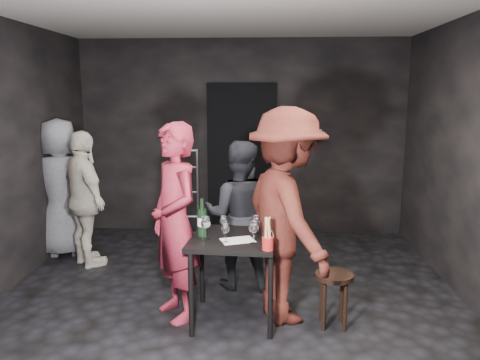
# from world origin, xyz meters

# --- Properties ---
(floor) EXTENTS (4.50, 5.00, 0.02)m
(floor) POSITION_xyz_m (0.00, 0.00, 0.00)
(floor) COLOR black
(floor) RESTS_ON ground
(ceiling) EXTENTS (4.50, 5.00, 0.02)m
(ceiling) POSITION_xyz_m (0.00, 0.00, 2.70)
(ceiling) COLOR silver
(ceiling) RESTS_ON ground
(wall_back) EXTENTS (4.50, 0.04, 2.70)m
(wall_back) POSITION_xyz_m (0.00, 2.50, 1.35)
(wall_back) COLOR black
(wall_back) RESTS_ON ground
(wall_front) EXTENTS (4.50, 0.04, 2.70)m
(wall_front) POSITION_xyz_m (0.00, -2.50, 1.35)
(wall_front) COLOR black
(wall_front) RESTS_ON ground
(doorway) EXTENTS (0.95, 0.10, 2.10)m
(doorway) POSITION_xyz_m (0.00, 2.44, 1.05)
(doorway) COLOR black
(doorway) RESTS_ON ground
(wallbox_upper) EXTENTS (0.12, 0.06, 0.12)m
(wallbox_upper) POSITION_xyz_m (0.85, 2.45, 1.45)
(wallbox_upper) COLOR #B7B7B2
(wallbox_upper) RESTS_ON wall_back
(wallbox_lower) EXTENTS (0.10, 0.06, 0.14)m
(wallbox_lower) POSITION_xyz_m (1.05, 2.45, 1.40)
(wallbox_lower) COLOR #B7B7B2
(wallbox_lower) RESTS_ON wall_back
(hand_truck) EXTENTS (0.40, 0.34, 1.21)m
(hand_truck) POSITION_xyz_m (-0.79, 2.25, 0.22)
(hand_truck) COLOR #B2B2B7
(hand_truck) RESTS_ON floor
(tasting_table) EXTENTS (0.72, 0.72, 0.75)m
(tasting_table) POSITION_xyz_m (0.07, -0.20, 0.65)
(tasting_table) COLOR black
(tasting_table) RESTS_ON floor
(stool) EXTENTS (0.32, 0.32, 0.47)m
(stool) POSITION_xyz_m (0.92, -0.28, 0.37)
(stool) COLOR black
(stool) RESTS_ON floor
(server_red) EXTENTS (0.80, 0.87, 1.99)m
(server_red) POSITION_xyz_m (-0.44, -0.17, 0.99)
(server_red) COLOR maroon
(server_red) RESTS_ON floor
(woman_black) EXTENTS (0.75, 0.44, 1.51)m
(woman_black) POSITION_xyz_m (0.08, 0.54, 0.75)
(woman_black) COLOR #212228
(woman_black) RESTS_ON floor
(man_maroon) EXTENTS (1.24, 1.63, 2.29)m
(man_maroon) POSITION_xyz_m (0.52, -0.14, 1.15)
(man_maroon) COLOR #4D1B15
(man_maroon) RESTS_ON floor
(bystander_cream) EXTENTS (0.98, 1.00, 1.61)m
(bystander_cream) POSITION_xyz_m (-1.70, 1.01, 0.81)
(bystander_cream) COLOR white
(bystander_cream) RESTS_ON floor
(bystander_grey) EXTENTS (1.00, 0.69, 1.87)m
(bystander_grey) POSITION_xyz_m (-2.12, 1.36, 0.93)
(bystander_grey) COLOR gray
(bystander_grey) RESTS_ON floor
(tasting_mat) EXTENTS (0.32, 0.26, 0.00)m
(tasting_mat) POSITION_xyz_m (0.11, -0.30, 0.75)
(tasting_mat) COLOR white
(tasting_mat) RESTS_ON tasting_table
(wine_glass_a) EXTENTS (0.10, 0.10, 0.22)m
(wine_glass_a) POSITION_xyz_m (-0.16, -0.28, 0.86)
(wine_glass_a) COLOR white
(wine_glass_a) RESTS_ON tasting_table
(wine_glass_b) EXTENTS (0.08, 0.08, 0.18)m
(wine_glass_b) POSITION_xyz_m (-0.19, -0.18, 0.84)
(wine_glass_b) COLOR white
(wine_glass_b) RESTS_ON tasting_table
(wine_glass_c) EXTENTS (0.09, 0.09, 0.18)m
(wine_glass_c) POSITION_xyz_m (-0.02, -0.11, 0.84)
(wine_glass_c) COLOR white
(wine_glass_c) RESTS_ON tasting_table
(wine_glass_d) EXTENTS (0.08, 0.08, 0.18)m
(wine_glass_d) POSITION_xyz_m (0.02, -0.35, 0.84)
(wine_glass_d) COLOR white
(wine_glass_d) RESTS_ON tasting_table
(wine_glass_e) EXTENTS (0.08, 0.08, 0.21)m
(wine_glass_e) POSITION_xyz_m (0.25, -0.38, 0.86)
(wine_glass_e) COLOR white
(wine_glass_e) RESTS_ON tasting_table
(wine_glass_f) EXTENTS (0.08, 0.08, 0.20)m
(wine_glass_f) POSITION_xyz_m (0.26, -0.15, 0.85)
(wine_glass_f) COLOR white
(wine_glass_f) RESTS_ON tasting_table
(wine_bottle) EXTENTS (0.08, 0.08, 0.33)m
(wine_bottle) POSITION_xyz_m (-0.20, -0.19, 0.88)
(wine_bottle) COLOR black
(wine_bottle) RESTS_ON tasting_table
(breadstick_cup) EXTENTS (0.09, 0.09, 0.28)m
(breadstick_cup) POSITION_xyz_m (0.36, -0.51, 0.88)
(breadstick_cup) COLOR #AF1F1A
(breadstick_cup) RESTS_ON tasting_table
(reserved_card) EXTENTS (0.08, 0.14, 0.10)m
(reserved_card) POSITION_xyz_m (0.38, -0.27, 0.80)
(reserved_card) COLOR white
(reserved_card) RESTS_ON tasting_table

